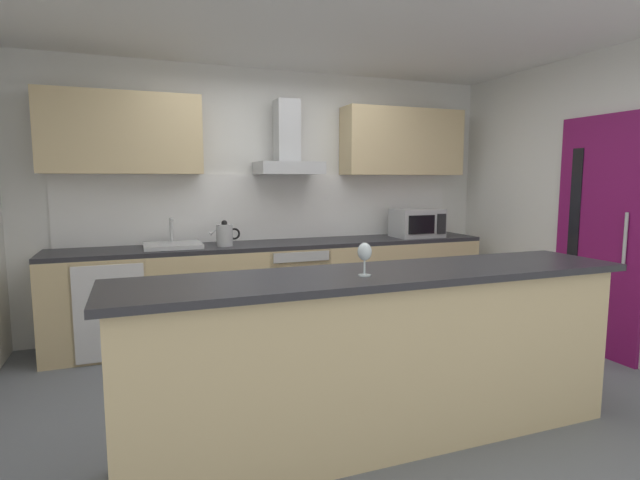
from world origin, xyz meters
TOP-DOWN VIEW (x-y plane):
  - ground at (0.00, 0.00)m, footprint 5.79×4.46m
  - ceiling at (0.00, 0.00)m, footprint 5.79×4.46m
  - wall_back at (0.00, 1.79)m, footprint 5.79×0.12m
  - wall_right at (2.45, 0.00)m, footprint 0.12×4.46m
  - backsplash_tile at (0.00, 1.72)m, footprint 4.07×0.02m
  - counter_back at (0.00, 1.41)m, footprint 4.21×0.60m
  - counter_island at (-0.05, -0.76)m, footprint 2.97×0.64m
  - upper_cabinets at (0.00, 1.56)m, footprint 4.16×0.32m
  - side_door at (2.38, -0.10)m, footprint 0.08×0.85m
  - oven at (0.10, 1.38)m, footprint 0.60×0.62m
  - refrigerator at (-1.56, 1.38)m, footprint 0.58×0.60m
  - microwave at (1.48, 1.36)m, footprint 0.50×0.38m
  - sink at (-1.02, 1.40)m, footprint 0.50×0.40m
  - kettle at (-0.57, 1.35)m, footprint 0.29×0.15m
  - range_hood at (0.10, 1.51)m, footprint 0.62×0.45m
  - wine_glass at (-0.20, -0.84)m, footprint 0.08×0.08m

SIDE VIEW (x-z plane):
  - ground at x=0.00m, z-range -0.02..0.00m
  - refrigerator at x=-1.56m, z-range 0.00..0.85m
  - counter_back at x=0.00m, z-range 0.00..0.90m
  - oven at x=0.10m, z-range 0.06..0.86m
  - counter_island at x=-0.05m, z-range 0.01..1.00m
  - sink at x=-1.02m, z-range 0.80..1.06m
  - kettle at x=-0.57m, z-range 0.89..1.13m
  - side_door at x=2.38m, z-range 0.00..2.05m
  - microwave at x=1.48m, z-range 0.90..1.20m
  - wine_glass at x=-0.20m, z-range 1.03..1.21m
  - backsplash_tile at x=0.00m, z-range 0.90..1.56m
  - wall_back at x=0.00m, z-range 0.00..2.60m
  - wall_right at x=2.45m, z-range 0.00..2.60m
  - range_hood at x=0.10m, z-range 1.43..2.15m
  - upper_cabinets at x=0.00m, z-range 1.56..2.26m
  - ceiling at x=0.00m, z-range 2.60..2.62m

